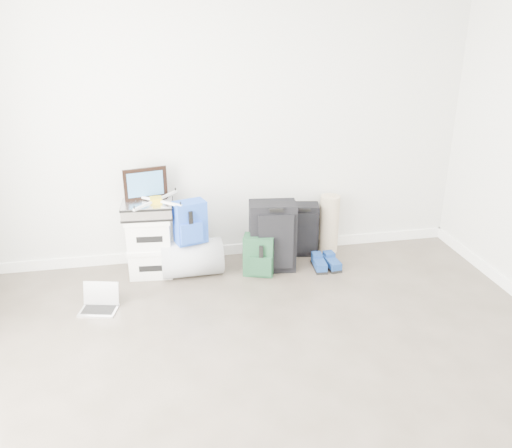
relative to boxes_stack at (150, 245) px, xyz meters
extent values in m
plane|color=#3E372D|center=(0.77, -2.22, -0.28)|extent=(5.00, 5.00, 0.00)
cube|color=silver|center=(0.77, 0.28, 1.07)|extent=(4.50, 0.02, 2.70)
cube|color=white|center=(0.77, 0.26, -0.23)|extent=(4.50, 0.02, 0.10)
cube|color=white|center=(0.00, 0.00, -0.16)|extent=(0.40, 0.33, 0.24)
cube|color=white|center=(0.00, 0.00, -0.02)|extent=(0.42, 0.35, 0.04)
cube|color=white|center=(0.00, 0.00, 0.12)|extent=(0.40, 0.33, 0.24)
cube|color=white|center=(0.00, 0.00, 0.26)|extent=(0.42, 0.35, 0.04)
cube|color=#B2B2B7|center=(0.00, 0.00, 0.34)|extent=(0.45, 0.35, 0.12)
cube|color=black|center=(0.00, 0.10, 0.55)|extent=(0.38, 0.10, 0.29)
cube|color=#245E90|center=(0.00, 0.09, 0.55)|extent=(0.31, 0.07, 0.22)
cube|color=gold|center=(0.08, -0.02, 0.43)|extent=(0.11, 0.11, 0.05)
cube|color=white|center=(0.17, 0.08, 0.43)|extent=(0.20, 0.22, 0.02)
cube|color=white|center=(-0.02, 0.07, 0.43)|extent=(0.22, 0.20, 0.02)
cube|color=white|center=(-0.01, -0.12, 0.43)|extent=(0.20, 0.22, 0.02)
cube|color=white|center=(0.18, -0.11, 0.43)|extent=(0.22, 0.20, 0.02)
cylinder|color=#929499|center=(0.36, -0.10, -0.12)|extent=(0.56, 0.35, 0.34)
cube|color=#1B3FB3|center=(0.36, -0.12, 0.24)|extent=(0.31, 0.23, 0.38)
cube|color=#1B3FB3|center=(0.36, -0.21, 0.18)|extent=(0.21, 0.11, 0.18)
cube|color=black|center=(1.11, -0.11, 0.04)|extent=(0.45, 0.29, 0.65)
cube|color=black|center=(1.11, -0.24, 0.04)|extent=(0.32, 0.07, 0.52)
cube|color=black|center=(1.11, -0.24, 0.35)|extent=(0.13, 0.04, 0.03)
cube|color=#123320|center=(0.96, -0.20, -0.10)|extent=(0.31, 0.24, 0.38)
cube|color=#123320|center=(0.96, -0.29, -0.16)|extent=(0.21, 0.11, 0.18)
cube|color=black|center=(1.45, 0.16, -0.03)|extent=(0.36, 0.25, 0.51)
cube|color=black|center=(1.45, 0.05, -0.03)|extent=(0.25, 0.08, 0.41)
cube|color=black|center=(1.45, 0.05, 0.21)|extent=(0.11, 0.04, 0.02)
cube|color=black|center=(1.54, -0.20, -0.27)|extent=(0.12, 0.28, 0.02)
cube|color=#184192|center=(1.54, -0.20, -0.23)|extent=(0.12, 0.27, 0.06)
cube|color=black|center=(1.65, -0.20, -0.27)|extent=(0.13, 0.28, 0.02)
cube|color=#184192|center=(1.65, -0.20, -0.23)|extent=(0.12, 0.27, 0.06)
cylinder|color=tan|center=(1.74, 0.16, 0.01)|extent=(0.19, 0.19, 0.58)
cube|color=silver|center=(-0.44, -0.59, -0.28)|extent=(0.33, 0.27, 0.01)
cube|color=black|center=(-0.44, -0.59, -0.27)|extent=(0.28, 0.19, 0.00)
cube|color=black|center=(-0.42, -0.49, -0.17)|extent=(0.29, 0.08, 0.19)
camera|label=1|loc=(0.08, -4.54, 2.03)|focal=38.00mm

